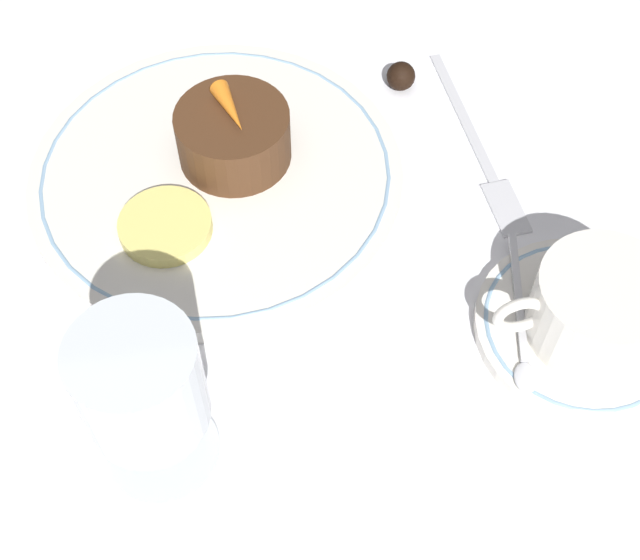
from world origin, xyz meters
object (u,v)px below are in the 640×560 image
Objects in this scene: coffee_cup at (598,306)px; dessert_cake at (234,136)px; fork at (484,158)px; dinner_plate at (217,177)px; wine_glass at (142,391)px.

dessert_cake is at bearing -40.34° from coffee_cup.
coffee_cup is 0.17m from fork.
wine_glass is at bearing 76.30° from dinner_plate.
dinner_plate is 0.20m from fork.
dinner_plate is at bearing -103.70° from wine_glass.
dessert_cake is (-0.07, -0.22, -0.05)m from wine_glass.
fork is 2.31× the size of dessert_cake.
dinner_plate is 2.47× the size of coffee_cup.
fork is at bearing 173.63° from dessert_cake.
dinner_plate is at bearing -1.89° from fork.
wine_glass is 1.48× the size of dessert_cake.
dessert_cake is at bearing -6.37° from fork.
dinner_plate is at bearing -36.08° from coffee_cup.
wine_glass is 0.24m from dessert_cake.
coffee_cup is (-0.23, 0.17, 0.03)m from dinner_plate.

